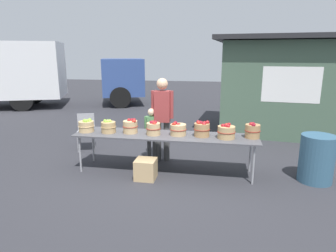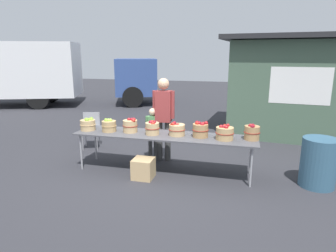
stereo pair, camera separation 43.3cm
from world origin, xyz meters
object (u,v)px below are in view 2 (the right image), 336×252
apple_basket_red_1 (152,128)px  apple_basket_red_2 (177,129)px  apple_basket_red_3 (200,130)px  apple_basket_red_5 (252,132)px  apple_basket_green_1 (109,125)px  folding_chair (91,127)px  market_table (164,136)px  produce_crate (143,168)px  apple_basket_green_0 (88,124)px  apple_basket_red_0 (130,126)px  vendor_adult (164,113)px  apple_basket_red_4 (225,133)px  child_customer (153,130)px  trash_barrel (319,163)px  box_truck (54,72)px

apple_basket_red_1 → apple_basket_red_2: (0.46, 0.06, -0.01)m
apple_basket_red_3 → apple_basket_red_5: bearing=3.3°
apple_basket_green_1 → folding_chair: (-1.01, 1.08, -0.36)m
apple_basket_green_1 → apple_basket_red_1: apple_basket_red_1 is taller
market_table → produce_crate: 0.73m
apple_basket_red_1 → apple_basket_red_3: bearing=3.6°
apple_basket_green_1 → apple_basket_red_1: size_ratio=1.06×
apple_basket_red_2 → apple_basket_red_1: bearing=-172.9°
apple_basket_green_0 → apple_basket_red_0: apple_basket_red_0 is taller
market_table → apple_basket_red_5: (1.62, 0.07, 0.17)m
apple_basket_red_1 → vendor_adult: bearing=86.1°
apple_basket_red_4 → vendor_adult: vendor_adult is taller
apple_basket_red_0 → child_customer: bearing=60.3°
apple_basket_green_0 → apple_basket_red_3: bearing=1.5°
child_customer → apple_basket_red_5: bearing=148.8°
apple_basket_green_0 → vendor_adult: bearing=24.8°
apple_basket_green_1 → vendor_adult: 1.16m
apple_basket_green_1 → produce_crate: apple_basket_green_1 is taller
apple_basket_red_4 → child_customer: size_ratio=0.29×
apple_basket_red_5 → trash_barrel: bearing=-1.8°
apple_basket_green_0 → produce_crate: (1.29, -0.36, -0.68)m
apple_basket_red_3 → child_customer: (-1.09, 0.52, -0.21)m
child_customer → folding_chair: 1.82m
vendor_adult → trash_barrel: bearing=164.6°
apple_basket_red_1 → child_customer: bearing=106.7°
vendor_adult → box_truck: size_ratio=0.22×
market_table → apple_basket_red_2: apple_basket_red_2 is taller
apple_basket_red_2 → apple_basket_red_4: bearing=-3.8°
apple_basket_red_3 → trash_barrel: bearing=0.4°
apple_basket_red_5 → produce_crate: size_ratio=0.80×
apple_basket_red_5 → child_customer: bearing=166.8°
child_customer → trash_barrel: size_ratio=1.34×
apple_basket_red_1 → apple_basket_red_5: (1.84, 0.11, 0.01)m
vendor_adult → child_customer: vendor_adult is taller
apple_basket_red_2 → apple_basket_red_5: size_ratio=1.07×
apple_basket_green_0 → apple_basket_red_5: apple_basket_red_5 is taller
vendor_adult → apple_basket_red_3: bearing=141.6°
produce_crate → apple_basket_red_2: bearing=38.1°
apple_basket_red_5 → box_truck: bearing=143.3°
apple_basket_red_1 → folding_chair: 2.24m
child_customer → produce_crate: size_ratio=3.08×
apple_basket_red_1 → apple_basket_red_2: bearing=7.1°
vendor_adult → child_customer: size_ratio=1.54×
apple_basket_red_5 → folding_chair: size_ratio=0.35×
apple_basket_red_0 → apple_basket_green_0: bearing=-176.1°
folding_chair → trash_barrel: bearing=-28.9°
apple_basket_red_3 → apple_basket_red_0: bearing=179.9°
apple_basket_red_4 → produce_crate: size_ratio=0.90×
box_truck → apple_basket_red_2: bearing=-62.4°
market_table → apple_basket_green_1: 1.14m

